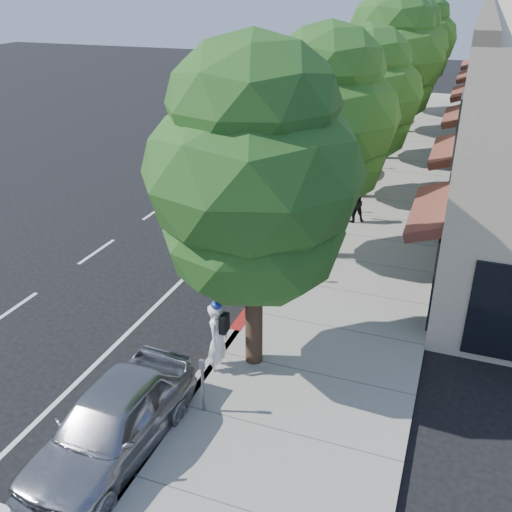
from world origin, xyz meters
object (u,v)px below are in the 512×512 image
at_px(silver_suv, 269,209).
at_px(dark_suv_far, 375,111).
at_px(street_tree_5, 417,41).
at_px(street_tree_3, 389,60).
at_px(street_tree_2, 364,96).
at_px(pedestrian, 354,201).
at_px(street_tree_0, 254,178).
at_px(cyclist, 218,340).
at_px(street_tree_1, 326,120).
at_px(dark_sedan, 335,165).
at_px(near_car_a, 112,423).
at_px(bicycle, 230,246).
at_px(street_tree_4, 405,49).
at_px(white_pickup, 350,136).

distance_m(silver_suv, dark_suv_far, 17.98).
relative_size(street_tree_5, dark_suv_far, 1.41).
height_order(street_tree_5, dark_suv_far, street_tree_5).
height_order(street_tree_3, silver_suv, street_tree_3).
relative_size(street_tree_2, pedestrian, 4.34).
height_order(street_tree_0, dark_suv_far, street_tree_0).
distance_m(cyclist, pedestrian, 9.87).
distance_m(street_tree_1, street_tree_5, 24.00).
relative_size(street_tree_1, dark_sedan, 1.67).
height_order(dark_suv_far, pedestrian, dark_suv_far).
height_order(cyclist, near_car_a, cyclist).
bearing_deg(bicycle, street_tree_4, -23.98).
xyz_separation_m(street_tree_4, white_pickup, (-1.86, -4.68, -3.96)).
bearing_deg(street_tree_4, street_tree_5, 90.00).
bearing_deg(street_tree_1, near_car_a, -99.11).
bearing_deg(street_tree_1, white_pickup, 97.93).
height_order(street_tree_3, street_tree_4, street_tree_3).
height_order(white_pickup, pedestrian, pedestrian).
distance_m(street_tree_5, pedestrian, 21.08).
bearing_deg(silver_suv, street_tree_5, 81.07).
bearing_deg(street_tree_4, street_tree_0, -90.00).
bearing_deg(street_tree_0, street_tree_2, 90.00).
height_order(street_tree_1, near_car_a, street_tree_1).
xyz_separation_m(street_tree_0, dark_sedan, (-1.40, 14.13, -3.86)).
xyz_separation_m(street_tree_0, silver_suv, (-2.25, 7.50, -3.68)).
distance_m(street_tree_5, near_car_a, 33.77).
height_order(street_tree_1, dark_sedan, street_tree_1).
bearing_deg(street_tree_5, near_car_a, -92.60).
relative_size(street_tree_3, dark_sedan, 1.83).
distance_m(street_tree_0, dark_suv_far, 25.77).
xyz_separation_m(street_tree_2, street_tree_3, (-0.00, 6.00, 0.65)).
relative_size(street_tree_2, dark_sedan, 1.59).
bearing_deg(pedestrian, dark_suv_far, -123.14).
relative_size(dark_suv_far, near_car_a, 1.30).
height_order(street_tree_4, white_pickup, street_tree_4).
height_order(street_tree_4, bicycle, street_tree_4).
bearing_deg(bicycle, cyclist, -175.62).
bearing_deg(street_tree_2, dark_sedan, 123.27).
relative_size(street_tree_0, street_tree_1, 1.02).
bearing_deg(silver_suv, street_tree_4, 79.02).
bearing_deg(silver_suv, street_tree_0, -76.55).
xyz_separation_m(white_pickup, pedestrian, (2.29, -10.06, 0.17)).
xyz_separation_m(street_tree_5, pedestrian, (0.43, -20.74, -3.75)).
height_order(cyclist, white_pickup, cyclist).
bearing_deg(bicycle, street_tree_2, -36.99).
height_order(street_tree_2, bicycle, street_tree_2).
distance_m(street_tree_3, near_car_a, 21.94).
xyz_separation_m(street_tree_1, bicycle, (-2.70, -1.00, -4.03)).
height_order(dark_sedan, pedestrian, pedestrian).
relative_size(silver_suv, near_car_a, 1.53).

